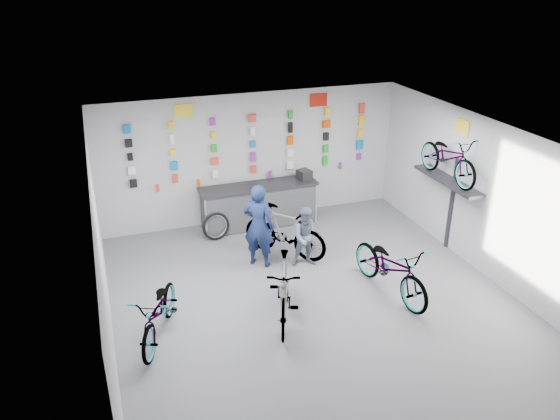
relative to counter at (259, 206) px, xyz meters
name	(u,v)px	position (x,y,z in m)	size (l,w,h in m)	color
floor	(319,307)	(0.00, -3.54, -0.49)	(8.00, 8.00, 0.00)	#535358
ceiling	(324,145)	(0.00, -3.54, 2.51)	(8.00, 8.00, 0.00)	white
wall_back	(252,158)	(0.00, 0.46, 1.01)	(7.00, 7.00, 0.00)	silver
wall_front	(475,396)	(0.00, -7.54, 1.01)	(7.00, 7.00, 0.00)	silver
wall_left	(102,267)	(-3.50, -3.54, 1.01)	(8.00, 8.00, 0.00)	silver
wall_right	(495,204)	(3.50, -3.54, 1.01)	(8.00, 8.00, 0.00)	silver
counter	(259,206)	(0.00, 0.00, 0.00)	(2.70, 0.66, 1.00)	black
merch_wall	(258,147)	(0.11, 0.39, 1.29)	(5.57, 0.08, 1.57)	black
wall_bracket	(448,184)	(3.33, -2.34, 0.98)	(0.39, 1.90, 2.00)	#333338
sign_left	(184,111)	(-1.50, 0.44, 2.23)	(0.42, 0.02, 0.30)	yellow
sign_right	(319,100)	(1.60, 0.44, 2.23)	(0.42, 0.02, 0.30)	red
sign_side	(462,127)	(3.48, -2.34, 2.16)	(0.02, 0.40, 0.30)	yellow
bike_left	(160,312)	(-2.75, -3.46, -0.01)	(0.63, 1.80, 0.95)	gray
bike_center	(284,290)	(-0.69, -3.63, 0.08)	(0.53, 1.88, 1.13)	gray
bike_right	(391,267)	(1.41, -3.53, 0.05)	(0.72, 2.06, 1.08)	gray
bike_service	(285,231)	(0.07, -1.56, 0.07)	(0.52, 1.86, 1.12)	gray
bike_wall	(449,157)	(3.25, -2.34, 1.57)	(0.63, 1.80, 0.95)	gray
clerk	(259,226)	(-0.54, -1.73, 0.38)	(0.63, 0.41, 1.73)	#15224B
customer	(307,237)	(0.36, -2.07, 0.14)	(0.61, 0.48, 1.25)	slate
spare_wheel	(216,226)	(-1.11, -0.37, -0.18)	(0.65, 0.26, 0.63)	black
register	(304,175)	(1.11, 0.01, 0.62)	(0.28, 0.30, 0.22)	black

